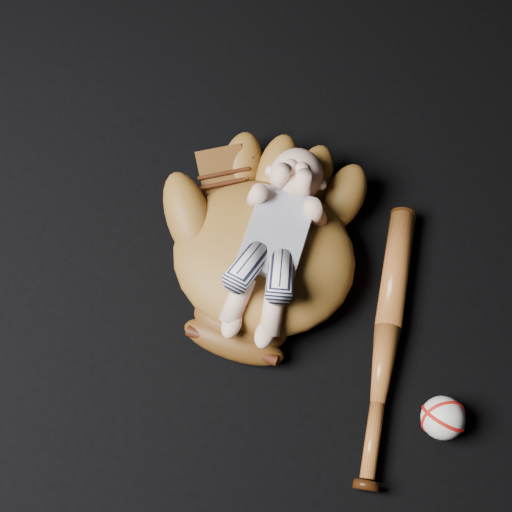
# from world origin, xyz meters

# --- Properties ---
(baseball_glove) EXTENTS (0.45, 0.50, 0.14)m
(baseball_glove) POSITION_xyz_m (-0.13, 0.09, 0.07)
(baseball_glove) COLOR brown
(baseball_glove) RESTS_ON ground
(newborn_baby) EXTENTS (0.21, 0.37, 0.14)m
(newborn_baby) POSITION_xyz_m (-0.11, 0.09, 0.12)
(newborn_baby) COLOR #DBA88D
(newborn_baby) RESTS_ON baseball_glove
(baseball_bat) EXTENTS (0.17, 0.50, 0.05)m
(baseball_bat) POSITION_xyz_m (0.12, 0.05, 0.02)
(baseball_bat) COLOR #924B1C
(baseball_bat) RESTS_ON ground
(baseball) EXTENTS (0.09, 0.09, 0.07)m
(baseball) POSITION_xyz_m (0.25, -0.03, 0.04)
(baseball) COLOR white
(baseball) RESTS_ON ground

